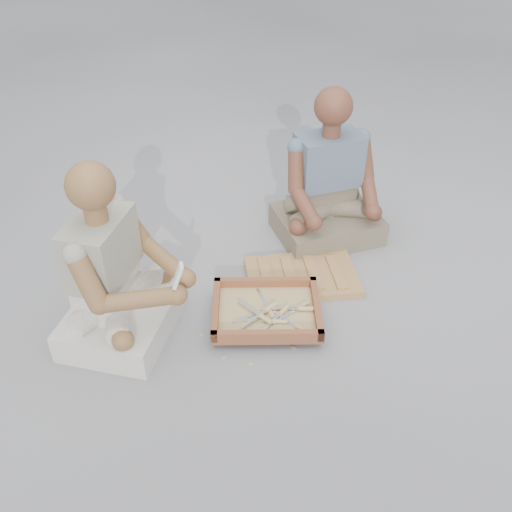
{
  "coord_description": "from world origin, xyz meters",
  "views": [
    {
      "loc": [
        -0.17,
        -1.9,
        1.84
      ],
      "look_at": [
        -0.1,
        0.19,
        0.3
      ],
      "focal_mm": 40.0,
      "sensor_mm": 36.0,
      "label": 1
    }
  ],
  "objects_px": {
    "tool_tray": "(266,311)",
    "craftsman": "(116,280)",
    "companion": "(328,190)",
    "carved_panel": "(302,277)"
  },
  "relations": [
    {
      "from": "craftsman",
      "to": "companion",
      "type": "height_order",
      "value": "companion"
    },
    {
      "from": "carved_panel",
      "to": "companion",
      "type": "xyz_separation_m",
      "value": [
        0.17,
        0.42,
        0.26
      ]
    },
    {
      "from": "tool_tray",
      "to": "carved_panel",
      "type": "bearing_deg",
      "value": 56.31
    },
    {
      "from": "craftsman",
      "to": "companion",
      "type": "bearing_deg",
      "value": 141.49
    },
    {
      "from": "tool_tray",
      "to": "craftsman",
      "type": "height_order",
      "value": "craftsman"
    },
    {
      "from": "carved_panel",
      "to": "craftsman",
      "type": "distance_m",
      "value": 0.96
    },
    {
      "from": "carved_panel",
      "to": "companion",
      "type": "bearing_deg",
      "value": 67.38
    },
    {
      "from": "tool_tray",
      "to": "companion",
      "type": "xyz_separation_m",
      "value": [
        0.37,
        0.72,
        0.22
      ]
    },
    {
      "from": "tool_tray",
      "to": "craftsman",
      "type": "bearing_deg",
      "value": -177.25
    },
    {
      "from": "carved_panel",
      "to": "companion",
      "type": "distance_m",
      "value": 0.52
    }
  ]
}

